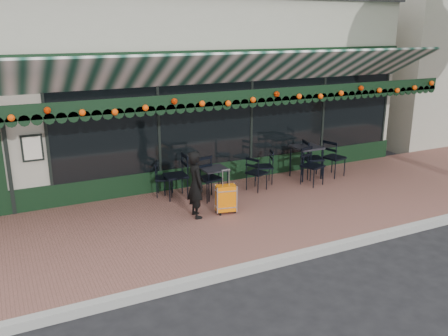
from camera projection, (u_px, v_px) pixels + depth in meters
name	position (u px, v px, depth m)	size (l,w,h in m)	color
ground	(292.00, 259.00, 8.19)	(80.00, 80.00, 0.00)	black
sidewalk	(238.00, 215.00, 9.89)	(18.00, 4.00, 0.15)	brown
curb	(294.00, 257.00, 8.10)	(18.00, 0.16, 0.15)	#9E9E99
restaurant_building	(148.00, 82.00, 14.28)	(12.00, 9.60, 4.50)	#9F9C8A
neighbor_building_right	(445.00, 63.00, 19.88)	(12.00, 8.00, 4.80)	#A7A393
woman	(196.00, 184.00, 9.45)	(0.50, 0.33, 1.37)	black
suitcase	(226.00, 199.00, 9.74)	(0.45, 0.31, 0.93)	orange
cafe_table_a	(306.00, 149.00, 11.93)	(0.67, 0.67, 0.83)	black
cafe_table_b	(214.00, 171.00, 10.59)	(0.55, 0.55, 0.68)	black
chair_a_left	(264.00, 167.00, 11.59)	(0.42, 0.42, 0.83)	black
chair_a_right	(313.00, 159.00, 12.03)	(0.49, 0.49, 0.97)	black
chair_a_front	(313.00, 166.00, 11.46)	(0.46, 0.46, 0.93)	black
chair_a_extra	(334.00, 158.00, 12.13)	(0.48, 0.48, 0.97)	black
chair_b_left	(176.00, 176.00, 10.57)	(0.51, 0.51, 1.01)	black
chair_b_right	(257.00, 173.00, 11.10)	(0.41, 0.41, 0.83)	black
chair_b_front	(209.00, 179.00, 10.48)	(0.48, 0.48, 0.95)	black
chair_solo	(164.00, 179.00, 10.73)	(0.41, 0.41, 0.81)	black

